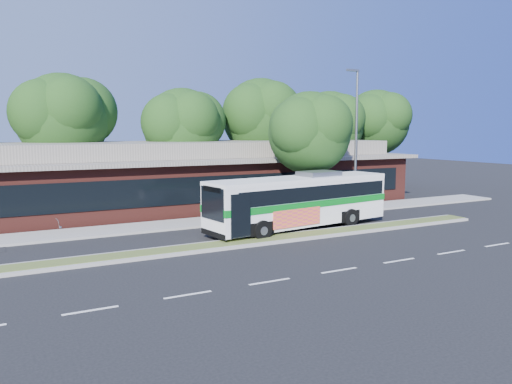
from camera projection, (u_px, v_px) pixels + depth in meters
ground at (273, 244)px, 23.10m from camera, size 120.00×120.00×0.00m
median_strip at (267, 240)px, 23.62m from camera, size 26.00×1.10×0.15m
sidewalk at (218, 221)px, 28.71m from camera, size 44.00×2.60×0.12m
plaza_building at (179, 176)px, 34.23m from camera, size 33.20×11.20×4.45m
lamp_post at (356, 135)px, 32.19m from camera, size 0.93×0.18×9.07m
tree_bg_b at (69, 117)px, 33.46m from camera, size 6.69×6.00×9.00m
tree_bg_c at (187, 125)px, 36.34m from camera, size 6.24×5.60×8.26m
tree_bg_d at (265, 115)px, 40.40m from camera, size 6.91×6.20×9.37m
tree_bg_e at (332, 124)px, 42.36m from camera, size 6.47×5.80×8.50m
tree_bg_f at (378, 121)px, 45.99m from camera, size 6.69×6.00×8.92m
transit_bus at (301, 198)px, 26.42m from camera, size 10.97×3.77×3.02m
sedan at (22, 216)px, 26.44m from camera, size 5.02×2.73×1.38m
sidewalk_tree at (313, 131)px, 30.81m from camera, size 5.65×5.06×7.59m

